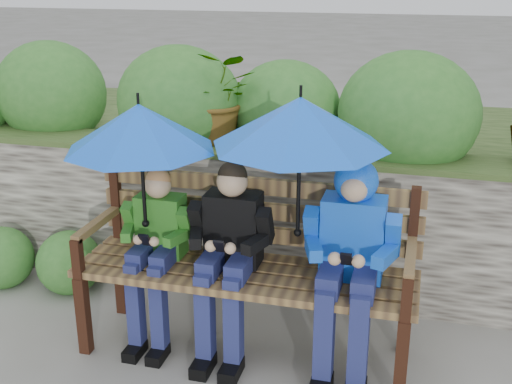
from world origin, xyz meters
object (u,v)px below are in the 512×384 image
(boy_right, at_px, (351,250))
(boy_left, at_px, (156,245))
(park_bench, at_px, (248,256))
(umbrella_left, at_px, (140,127))
(boy_middle, at_px, (229,249))
(umbrella_right, at_px, (300,122))

(boy_right, bearing_deg, boy_left, 179.94)
(park_bench, distance_m, umbrella_left, 0.97)
(park_bench, distance_m, boy_right, 0.63)
(boy_middle, xyz_separation_m, umbrella_right, (0.39, 0.03, 0.76))
(boy_left, bearing_deg, park_bench, 8.87)
(boy_right, xyz_separation_m, umbrella_right, (-0.30, 0.03, 0.69))
(boy_left, distance_m, boy_right, 1.15)
(park_bench, height_order, umbrella_left, umbrella_left)
(boy_left, relative_size, umbrella_right, 1.13)
(boy_left, bearing_deg, boy_right, -0.06)
(boy_middle, height_order, boy_right, boy_right)
(boy_middle, relative_size, umbrella_left, 1.34)
(boy_left, relative_size, boy_middle, 0.93)
(boy_left, height_order, umbrella_left, umbrella_left)
(boy_right, distance_m, umbrella_right, 0.75)
(umbrella_left, bearing_deg, park_bench, 10.35)
(boy_left, relative_size, boy_right, 0.89)
(boy_right, xyz_separation_m, umbrella_left, (-1.20, -0.02, 0.61))
(umbrella_left, bearing_deg, boy_left, 26.25)
(park_bench, relative_size, boy_left, 1.82)
(park_bench, xyz_separation_m, boy_right, (0.60, -0.09, 0.15))
(umbrella_left, bearing_deg, boy_middle, 1.70)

